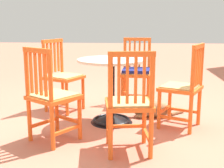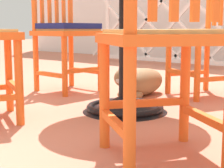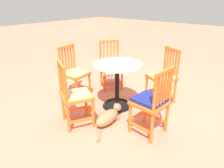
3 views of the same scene
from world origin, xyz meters
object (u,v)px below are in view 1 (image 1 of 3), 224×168
at_px(orange_chair_facing_out, 129,105).
at_px(orange_chair_near_fence, 183,88).
at_px(orange_chair_tucked_in, 136,73).
at_px(tabby_cat, 151,109).
at_px(orange_chair_at_corner, 52,98).
at_px(orange_chair_by_planter, 62,77).
at_px(cafe_table, 112,98).

relative_size(orange_chair_facing_out, orange_chair_near_fence, 1.00).
xyz_separation_m(orange_chair_tucked_in, tabby_cat, (0.56, 0.18, -0.35)).
relative_size(orange_chair_at_corner, orange_chair_by_planter, 1.00).
distance_m(cafe_table, tabby_cat, 0.55).
xyz_separation_m(cafe_table, orange_chair_near_fence, (0.11, 0.78, 0.15)).
bearing_deg(orange_chair_at_corner, orange_chair_tucked_in, 149.57).
bearing_deg(orange_chair_near_fence, cafe_table, -97.81).
height_order(orange_chair_at_corner, orange_chair_tucked_in, same).
bearing_deg(orange_chair_by_planter, orange_chair_tucked_in, 109.63).
distance_m(orange_chair_near_fence, tabby_cat, 0.57).
distance_m(orange_chair_tucked_in, tabby_cat, 0.68).
bearing_deg(orange_chair_by_planter, cafe_table, 56.00).
height_order(cafe_table, orange_chair_tucked_in, orange_chair_tucked_in).
relative_size(orange_chair_near_fence, tabby_cat, 1.28).
bearing_deg(orange_chair_at_corner, tabby_cat, 129.85).
bearing_deg(orange_chair_tucked_in, cafe_table, -19.70).
bearing_deg(orange_chair_tucked_in, orange_chair_near_fence, 29.03).
bearing_deg(cafe_table, orange_chair_near_fence, 82.19).
relative_size(cafe_table, orange_chair_at_corner, 0.83).
relative_size(orange_chair_tucked_in, orange_chair_by_planter, 1.00).
bearing_deg(cafe_table, orange_chair_facing_out, 14.55).
relative_size(orange_chair_at_corner, orange_chair_tucked_in, 1.00).
bearing_deg(orange_chair_near_fence, tabby_cat, -136.53).
bearing_deg(orange_chair_tucked_in, orange_chair_by_planter, -70.37).
xyz_separation_m(orange_chair_by_planter, tabby_cat, (0.22, 1.12, -0.34)).
relative_size(orange_chair_at_corner, orange_chair_facing_out, 1.00).
xyz_separation_m(orange_chair_facing_out, orange_chair_by_planter, (-1.25, -0.87, 0.00)).
height_order(orange_chair_at_corner, orange_chair_near_fence, same).
bearing_deg(cafe_table, orange_chair_by_planter, -124.00).
bearing_deg(orange_chair_facing_out, orange_chair_tucked_in, 177.39).
bearing_deg(orange_chair_by_planter, orange_chair_near_fence, 68.94).
bearing_deg(orange_chair_near_fence, orange_chair_at_corner, -69.51).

